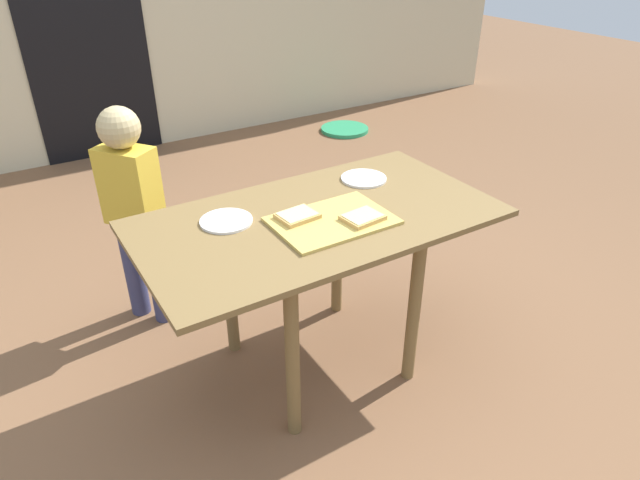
{
  "coord_description": "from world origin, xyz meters",
  "views": [
    {
      "loc": [
        -0.98,
        -1.59,
        1.7
      ],
      "look_at": [
        0.01,
        0.0,
        0.62
      ],
      "focal_mm": 31.41,
      "sensor_mm": 36.0,
      "label": 1
    }
  ],
  "objects_px": {
    "pizza_slice_near_right": "(363,217)",
    "pizza_slice_far_left": "(297,216)",
    "child_left": "(133,204)",
    "cutting_board": "(332,221)",
    "plate_white_left": "(226,221)",
    "dining_table": "(318,238)",
    "garden_hose_coil": "(345,129)",
    "plate_white_right": "(364,178)"
  },
  "relations": [
    {
      "from": "dining_table",
      "to": "child_left",
      "type": "relative_size",
      "value": 1.31
    },
    {
      "from": "pizza_slice_far_left",
      "to": "plate_white_right",
      "type": "height_order",
      "value": "pizza_slice_far_left"
    },
    {
      "from": "plate_white_left",
      "to": "child_left",
      "type": "xyz_separation_m",
      "value": [
        -0.2,
        0.58,
        -0.12
      ]
    },
    {
      "from": "dining_table",
      "to": "pizza_slice_near_right",
      "type": "xyz_separation_m",
      "value": [
        0.11,
        -0.13,
        0.12
      ]
    },
    {
      "from": "dining_table",
      "to": "pizza_slice_near_right",
      "type": "height_order",
      "value": "pizza_slice_near_right"
    },
    {
      "from": "dining_table",
      "to": "plate_white_right",
      "type": "relative_size",
      "value": 7.0
    },
    {
      "from": "garden_hose_coil",
      "to": "plate_white_left",
      "type": "bearing_deg",
      "value": -132.29
    },
    {
      "from": "cutting_board",
      "to": "pizza_slice_far_left",
      "type": "distance_m",
      "value": 0.13
    },
    {
      "from": "pizza_slice_near_right",
      "to": "pizza_slice_far_left",
      "type": "height_order",
      "value": "same"
    },
    {
      "from": "dining_table",
      "to": "garden_hose_coil",
      "type": "xyz_separation_m",
      "value": [
        1.8,
        2.46,
        -0.61
      ]
    },
    {
      "from": "pizza_slice_near_right",
      "to": "child_left",
      "type": "bearing_deg",
      "value": 126.4
    },
    {
      "from": "dining_table",
      "to": "pizza_slice_near_right",
      "type": "distance_m",
      "value": 0.21
    },
    {
      "from": "pizza_slice_far_left",
      "to": "garden_hose_coil",
      "type": "bearing_deg",
      "value": 52.45
    },
    {
      "from": "dining_table",
      "to": "plate_white_left",
      "type": "height_order",
      "value": "plate_white_left"
    },
    {
      "from": "plate_white_left",
      "to": "garden_hose_coil",
      "type": "height_order",
      "value": "plate_white_left"
    },
    {
      "from": "cutting_board",
      "to": "plate_white_right",
      "type": "bearing_deg",
      "value": 37.91
    },
    {
      "from": "cutting_board",
      "to": "plate_white_left",
      "type": "height_order",
      "value": "cutting_board"
    },
    {
      "from": "dining_table",
      "to": "pizza_slice_far_left",
      "type": "height_order",
      "value": "pizza_slice_far_left"
    },
    {
      "from": "pizza_slice_far_left",
      "to": "plate_white_right",
      "type": "distance_m",
      "value": 0.46
    },
    {
      "from": "pizza_slice_far_left",
      "to": "plate_white_right",
      "type": "relative_size",
      "value": 0.78
    },
    {
      "from": "child_left",
      "to": "pizza_slice_far_left",
      "type": "bearing_deg",
      "value": -58.9
    },
    {
      "from": "dining_table",
      "to": "pizza_slice_far_left",
      "type": "distance_m",
      "value": 0.15
    },
    {
      "from": "cutting_board",
      "to": "pizza_slice_near_right",
      "type": "distance_m",
      "value": 0.11
    },
    {
      "from": "plate_white_right",
      "to": "garden_hose_coil",
      "type": "height_order",
      "value": "plate_white_right"
    },
    {
      "from": "cutting_board",
      "to": "child_left",
      "type": "distance_m",
      "value": 0.96
    },
    {
      "from": "pizza_slice_near_right",
      "to": "pizza_slice_far_left",
      "type": "xyz_separation_m",
      "value": [
        -0.2,
        0.14,
        0.0
      ]
    },
    {
      "from": "dining_table",
      "to": "child_left",
      "type": "xyz_separation_m",
      "value": [
        -0.51,
        0.72,
        -0.02
      ]
    },
    {
      "from": "plate_white_left",
      "to": "garden_hose_coil",
      "type": "xyz_separation_m",
      "value": [
        2.12,
        2.33,
        -0.71
      ]
    },
    {
      "from": "plate_white_left",
      "to": "child_left",
      "type": "height_order",
      "value": "child_left"
    },
    {
      "from": "plate_white_right",
      "to": "child_left",
      "type": "bearing_deg",
      "value": 147.98
    },
    {
      "from": "dining_table",
      "to": "plate_white_right",
      "type": "bearing_deg",
      "value": 27.88
    },
    {
      "from": "child_left",
      "to": "cutting_board",
      "type": "bearing_deg",
      "value": -55.93
    },
    {
      "from": "pizza_slice_near_right",
      "to": "plate_white_left",
      "type": "distance_m",
      "value": 0.5
    },
    {
      "from": "child_left",
      "to": "garden_hose_coil",
      "type": "xyz_separation_m",
      "value": [
        2.32,
        1.75,
        -0.59
      ]
    },
    {
      "from": "plate_white_right",
      "to": "garden_hose_coil",
      "type": "relative_size",
      "value": 0.45
    },
    {
      "from": "pizza_slice_near_right",
      "to": "pizza_slice_far_left",
      "type": "relative_size",
      "value": 1.01
    },
    {
      "from": "garden_hose_coil",
      "to": "plate_white_right",
      "type": "bearing_deg",
      "value": -122.64
    },
    {
      "from": "pizza_slice_far_left",
      "to": "child_left",
      "type": "height_order",
      "value": "child_left"
    },
    {
      "from": "dining_table",
      "to": "plate_white_left",
      "type": "relative_size",
      "value": 7.0
    },
    {
      "from": "pizza_slice_near_right",
      "to": "child_left",
      "type": "relative_size",
      "value": 0.15
    },
    {
      "from": "child_left",
      "to": "pizza_slice_near_right",
      "type": "bearing_deg",
      "value": -53.6
    },
    {
      "from": "pizza_slice_far_left",
      "to": "plate_white_left",
      "type": "height_order",
      "value": "pizza_slice_far_left"
    }
  ]
}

